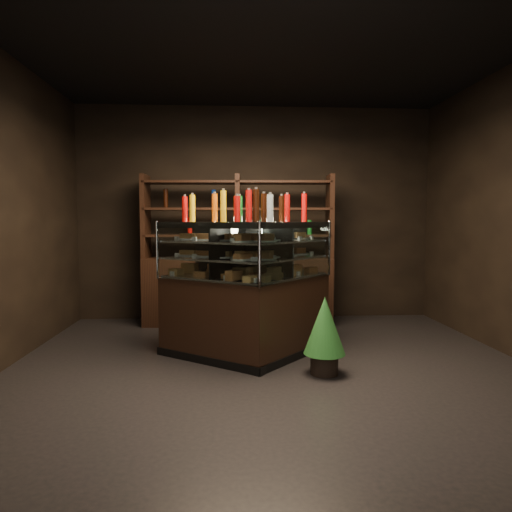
% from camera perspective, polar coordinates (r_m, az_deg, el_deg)
% --- Properties ---
extents(ground, '(5.00, 5.00, 0.00)m').
position_cam_1_polar(ground, '(4.28, 2.06, -14.60)').
color(ground, black).
rests_on(ground, ground).
extents(room_shell, '(5.02, 5.02, 3.01)m').
position_cam_1_polar(room_shell, '(4.08, 2.14, 12.13)').
color(room_shell, black).
rests_on(room_shell, ground).
extents(display_case, '(1.87, 1.38, 1.39)m').
position_cam_1_polar(display_case, '(4.72, -0.93, -6.89)').
color(display_case, black).
rests_on(display_case, ground).
extents(food_display, '(1.50, 0.98, 0.43)m').
position_cam_1_polar(food_display, '(4.64, -0.93, 0.55)').
color(food_display, '#C38146').
rests_on(food_display, display_case).
extents(bottles_top, '(1.33, 0.84, 0.30)m').
position_cam_1_polar(bottles_top, '(4.63, -0.95, 6.04)').
color(bottles_top, '#147223').
rests_on(bottles_top, display_case).
extents(potted_conifer, '(0.38, 0.38, 0.81)m').
position_cam_1_polar(potted_conifer, '(4.21, 8.58, -8.42)').
color(potted_conifer, black).
rests_on(potted_conifer, ground).
extents(back_shelving, '(2.53, 0.55, 2.00)m').
position_cam_1_polar(back_shelving, '(6.13, -2.26, -3.00)').
color(back_shelving, black).
rests_on(back_shelving, ground).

